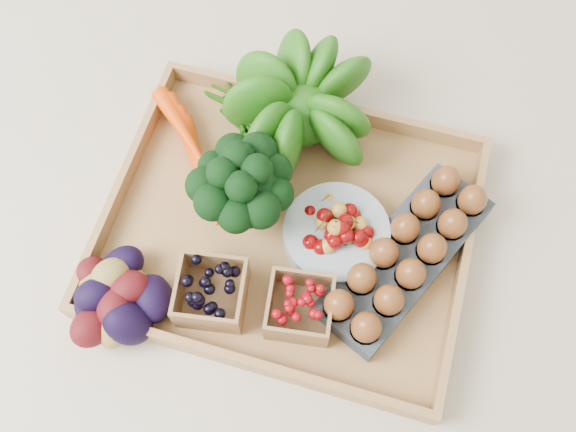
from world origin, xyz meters
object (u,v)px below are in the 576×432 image
(tray, at_px, (288,230))
(egg_carton, at_px, (404,258))
(cherry_bowl, at_px, (336,235))
(broccoli, at_px, (243,198))

(tray, relative_size, egg_carton, 1.78)
(cherry_bowl, bearing_deg, broccoli, 178.74)
(broccoli, xyz_separation_m, cherry_bowl, (0.15, -0.00, -0.04))
(tray, bearing_deg, broccoli, 177.85)
(broccoli, relative_size, egg_carton, 0.51)
(tray, xyz_separation_m, broccoli, (-0.07, 0.00, 0.07))
(cherry_bowl, distance_m, egg_carton, 0.11)
(cherry_bowl, relative_size, egg_carton, 0.52)
(tray, xyz_separation_m, cherry_bowl, (0.08, -0.00, 0.03))
(broccoli, distance_m, egg_carton, 0.26)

